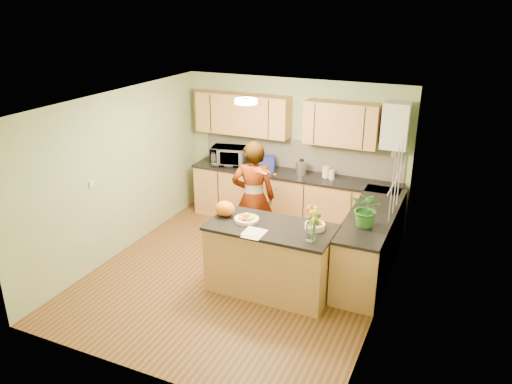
% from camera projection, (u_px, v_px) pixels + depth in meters
% --- Properties ---
extents(floor, '(4.50, 4.50, 0.00)m').
position_uv_depth(floor, '(238.00, 274.00, 7.22)').
color(floor, '#513317').
rests_on(floor, ground).
extents(ceiling, '(4.00, 4.50, 0.02)m').
position_uv_depth(ceiling, '(236.00, 102.00, 6.31)').
color(ceiling, white).
rests_on(ceiling, wall_back).
extents(wall_back, '(4.00, 0.02, 2.50)m').
position_uv_depth(wall_back, '(294.00, 151.00, 8.68)').
color(wall_back, gray).
rests_on(wall_back, floor).
extents(wall_front, '(4.00, 0.02, 2.50)m').
position_uv_depth(wall_front, '(136.00, 271.00, 4.85)').
color(wall_front, gray).
rests_on(wall_front, floor).
extents(wall_left, '(0.02, 4.50, 2.50)m').
position_uv_depth(wall_left, '(118.00, 174.00, 7.53)').
color(wall_left, gray).
rests_on(wall_left, floor).
extents(wall_right, '(0.02, 4.50, 2.50)m').
position_uv_depth(wall_right, '(386.00, 219.00, 6.00)').
color(wall_right, gray).
rests_on(wall_right, floor).
extents(back_counter, '(3.64, 0.62, 0.94)m').
position_uv_depth(back_counter, '(292.00, 199.00, 8.67)').
color(back_counter, '#B88C49').
rests_on(back_counter, floor).
extents(right_counter, '(0.62, 2.24, 0.94)m').
position_uv_depth(right_counter, '(371.00, 243.00, 7.12)').
color(right_counter, '#B88C49').
rests_on(right_counter, floor).
extents(splashback, '(3.60, 0.02, 0.52)m').
position_uv_depth(splashback, '(299.00, 155.00, 8.65)').
color(splashback, beige).
rests_on(splashback, back_counter).
extents(upper_cabinets, '(3.20, 0.34, 0.70)m').
position_uv_depth(upper_cabinets, '(282.00, 118.00, 8.38)').
color(upper_cabinets, '#B88C49').
rests_on(upper_cabinets, wall_back).
extents(boiler, '(0.40, 0.30, 0.86)m').
position_uv_depth(boiler, '(396.00, 126.00, 7.66)').
color(boiler, silver).
rests_on(boiler, wall_back).
extents(window_right, '(0.01, 1.30, 1.05)m').
position_uv_depth(window_right, '(397.00, 180.00, 6.41)').
color(window_right, silver).
rests_on(window_right, wall_right).
extents(light_switch, '(0.02, 0.09, 0.09)m').
position_uv_depth(light_switch, '(91.00, 184.00, 6.99)').
color(light_switch, silver).
rests_on(light_switch, wall_left).
extents(ceiling_lamp, '(0.30, 0.30, 0.07)m').
position_uv_depth(ceiling_lamp, '(246.00, 101.00, 6.58)').
color(ceiling_lamp, '#FFEABF').
rests_on(ceiling_lamp, ceiling).
extents(peninsula_island, '(1.66, 0.85, 0.95)m').
position_uv_depth(peninsula_island, '(271.00, 258.00, 6.69)').
color(peninsula_island, '#B88C49').
rests_on(peninsula_island, floor).
extents(fruit_dish, '(0.33, 0.33, 0.11)m').
position_uv_depth(fruit_dish, '(247.00, 218.00, 6.63)').
color(fruit_dish, '#F3E3C2').
rests_on(fruit_dish, peninsula_island).
extents(orange_bowl, '(0.26, 0.26, 0.15)m').
position_uv_depth(orange_bowl, '(315.00, 224.00, 6.41)').
color(orange_bowl, '#F3E3C2').
rests_on(orange_bowl, peninsula_island).
extents(flower_vase, '(0.28, 0.28, 0.51)m').
position_uv_depth(flower_vase, '(311.00, 215.00, 6.01)').
color(flower_vase, silver).
rests_on(flower_vase, peninsula_island).
extents(orange_bag, '(0.32, 0.29, 0.21)m').
position_uv_depth(orange_bag, '(225.00, 209.00, 6.79)').
color(orange_bag, orange).
rests_on(orange_bag, peninsula_island).
extents(papers, '(0.24, 0.33, 0.01)m').
position_uv_depth(papers, '(255.00, 233.00, 6.30)').
color(papers, white).
rests_on(papers, peninsula_island).
extents(violinist, '(0.77, 0.64, 1.80)m').
position_uv_depth(violinist, '(253.00, 198.00, 7.56)').
color(violinist, '#E4A68C').
rests_on(violinist, floor).
extents(violin, '(0.59, 0.51, 0.15)m').
position_uv_depth(violin, '(260.00, 170.00, 7.10)').
color(violin, '#4E1804').
rests_on(violin, violinist).
extents(microwave, '(0.66, 0.52, 0.33)m').
position_uv_depth(microwave, '(229.00, 156.00, 8.91)').
color(microwave, silver).
rests_on(microwave, back_counter).
extents(blue_box, '(0.35, 0.30, 0.24)m').
position_uv_depth(blue_box, '(266.00, 163.00, 8.65)').
color(blue_box, navy).
rests_on(blue_box, back_counter).
extents(kettle, '(0.17, 0.17, 0.33)m').
position_uv_depth(kettle, '(301.00, 167.00, 8.41)').
color(kettle, silver).
rests_on(kettle, back_counter).
extents(jar_cream, '(0.15, 0.15, 0.19)m').
position_uv_depth(jar_cream, '(326.00, 172.00, 8.29)').
color(jar_cream, '#F3E3C2').
rests_on(jar_cream, back_counter).
extents(jar_white, '(0.11, 0.11, 0.15)m').
position_uv_depth(jar_white, '(332.00, 175.00, 8.22)').
color(jar_white, silver).
rests_on(jar_white, back_counter).
extents(potted_plant, '(0.55, 0.52, 0.50)m').
position_uv_depth(potted_plant, '(367.00, 209.00, 6.44)').
color(potted_plant, '#2F6E24').
rests_on(potted_plant, right_counter).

